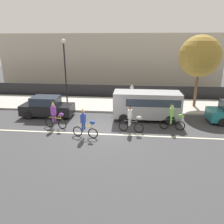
{
  "coord_description": "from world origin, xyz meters",
  "views": [
    {
      "loc": [
        2.33,
        -13.53,
        5.76
      ],
      "look_at": [
        0.83,
        1.2,
        1.0
      ],
      "focal_mm": 35.0,
      "sensor_mm": 36.0,
      "label": 1
    }
  ],
  "objects_px": {
    "parade_cyclist_purple": "(55,117)",
    "street_lamp_post": "(65,64)",
    "parade_cyclist_cobalt": "(85,125)",
    "parade_cyclist_zebra": "(131,120)",
    "parked_car_black": "(47,107)",
    "parade_cyclist_lime": "(173,118)",
    "parked_van_grey": "(148,104)",
    "pedestrian_onlooker": "(132,92)"
  },
  "relations": [
    {
      "from": "parade_cyclist_purple",
      "to": "parade_cyclist_zebra",
      "type": "bearing_deg",
      "value": -1.86
    },
    {
      "from": "parade_cyclist_purple",
      "to": "parade_cyclist_lime",
      "type": "height_order",
      "value": "same"
    },
    {
      "from": "parade_cyclist_zebra",
      "to": "street_lamp_post",
      "type": "xyz_separation_m",
      "value": [
        -5.74,
        4.56,
        3.15
      ]
    },
    {
      "from": "parade_cyclist_cobalt",
      "to": "parked_van_grey",
      "type": "relative_size",
      "value": 0.38
    },
    {
      "from": "parade_cyclist_cobalt",
      "to": "parade_cyclist_purple",
      "type": "bearing_deg",
      "value": 150.94
    },
    {
      "from": "parade_cyclist_cobalt",
      "to": "parked_van_grey",
      "type": "height_order",
      "value": "parked_van_grey"
    },
    {
      "from": "parade_cyclist_cobalt",
      "to": "parked_car_black",
      "type": "xyz_separation_m",
      "value": [
        -3.94,
        3.73,
        -0.06
      ]
    },
    {
      "from": "parade_cyclist_cobalt",
      "to": "street_lamp_post",
      "type": "distance_m",
      "value": 7.13
    },
    {
      "from": "parade_cyclist_cobalt",
      "to": "parked_van_grey",
      "type": "distance_m",
      "value": 5.55
    },
    {
      "from": "parade_cyclist_purple",
      "to": "pedestrian_onlooker",
      "type": "bearing_deg",
      "value": 55.47
    },
    {
      "from": "parked_van_grey",
      "to": "street_lamp_post",
      "type": "distance_m",
      "value": 7.68
    },
    {
      "from": "pedestrian_onlooker",
      "to": "parade_cyclist_cobalt",
      "type": "bearing_deg",
      "value": -107.36
    },
    {
      "from": "parade_cyclist_zebra",
      "to": "street_lamp_post",
      "type": "distance_m",
      "value": 7.98
    },
    {
      "from": "parade_cyclist_purple",
      "to": "parade_cyclist_lime",
      "type": "bearing_deg",
      "value": 3.55
    },
    {
      "from": "parked_van_grey",
      "to": "parade_cyclist_purple",
      "type": "bearing_deg",
      "value": -159.16
    },
    {
      "from": "parade_cyclist_cobalt",
      "to": "street_lamp_post",
      "type": "relative_size",
      "value": 0.33
    },
    {
      "from": "pedestrian_onlooker",
      "to": "parked_van_grey",
      "type": "bearing_deg",
      "value": -75.73
    },
    {
      "from": "parade_cyclist_zebra",
      "to": "parade_cyclist_cobalt",
      "type": "bearing_deg",
      "value": -157.93
    },
    {
      "from": "parade_cyclist_cobalt",
      "to": "pedestrian_onlooker",
      "type": "bearing_deg",
      "value": 72.64
    },
    {
      "from": "parade_cyclist_zebra",
      "to": "parked_car_black",
      "type": "distance_m",
      "value": 7.27
    },
    {
      "from": "parade_cyclist_purple",
      "to": "parked_car_black",
      "type": "height_order",
      "value": "parade_cyclist_purple"
    },
    {
      "from": "parade_cyclist_lime",
      "to": "pedestrian_onlooker",
      "type": "height_order",
      "value": "parade_cyclist_lime"
    },
    {
      "from": "parade_cyclist_purple",
      "to": "parade_cyclist_cobalt",
      "type": "bearing_deg",
      "value": -29.06
    },
    {
      "from": "parade_cyclist_cobalt",
      "to": "parade_cyclist_zebra",
      "type": "height_order",
      "value": "same"
    },
    {
      "from": "parked_car_black",
      "to": "parade_cyclist_lime",
      "type": "bearing_deg",
      "value": -11.18
    },
    {
      "from": "parade_cyclist_purple",
      "to": "pedestrian_onlooker",
      "type": "relative_size",
      "value": 1.19
    },
    {
      "from": "parade_cyclist_lime",
      "to": "parade_cyclist_cobalt",
      "type": "bearing_deg",
      "value": -162.07
    },
    {
      "from": "parade_cyclist_zebra",
      "to": "pedestrian_onlooker",
      "type": "distance_m",
      "value": 7.66
    },
    {
      "from": "parked_van_grey",
      "to": "pedestrian_onlooker",
      "type": "xyz_separation_m",
      "value": [
        -1.28,
        5.04,
        -0.27
      ]
    },
    {
      "from": "parade_cyclist_purple",
      "to": "parade_cyclist_cobalt",
      "type": "xyz_separation_m",
      "value": [
        2.39,
        -1.33,
        0.0
      ]
    },
    {
      "from": "parked_car_black",
      "to": "street_lamp_post",
      "type": "bearing_deg",
      "value": 62.09
    },
    {
      "from": "parade_cyclist_purple",
      "to": "street_lamp_post",
      "type": "distance_m",
      "value": 5.42
    },
    {
      "from": "parade_cyclist_zebra",
      "to": "pedestrian_onlooker",
      "type": "bearing_deg",
      "value": 90.77
    },
    {
      "from": "parade_cyclist_lime",
      "to": "street_lamp_post",
      "type": "height_order",
      "value": "street_lamp_post"
    },
    {
      "from": "parade_cyclist_cobalt",
      "to": "parade_cyclist_lime",
      "type": "xyz_separation_m",
      "value": [
        5.65,
        1.83,
        0.0
      ]
    },
    {
      "from": "parade_cyclist_cobalt",
      "to": "parked_car_black",
      "type": "height_order",
      "value": "parade_cyclist_cobalt"
    },
    {
      "from": "street_lamp_post",
      "to": "parked_van_grey",
      "type": "bearing_deg",
      "value": -15.65
    },
    {
      "from": "parade_cyclist_cobalt",
      "to": "parked_van_grey",
      "type": "xyz_separation_m",
      "value": [
        4.04,
        3.78,
        0.44
      ]
    },
    {
      "from": "street_lamp_post",
      "to": "pedestrian_onlooker",
      "type": "bearing_deg",
      "value": 28.8
    },
    {
      "from": "parked_van_grey",
      "to": "pedestrian_onlooker",
      "type": "height_order",
      "value": "parked_van_grey"
    },
    {
      "from": "parade_cyclist_zebra",
      "to": "parade_cyclist_purple",
      "type": "bearing_deg",
      "value": 178.14
    },
    {
      "from": "street_lamp_post",
      "to": "pedestrian_onlooker",
      "type": "distance_m",
      "value": 7.09
    }
  ]
}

